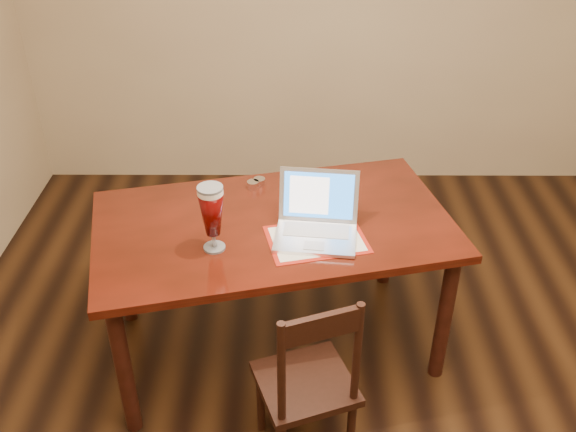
{
  "coord_description": "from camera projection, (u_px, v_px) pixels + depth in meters",
  "views": [
    {
      "loc": [
        -0.41,
        -1.82,
        2.42
      ],
      "look_at": [
        -0.42,
        0.55,
        0.89
      ],
      "focal_mm": 40.0,
      "sensor_mm": 36.0,
      "label": 1
    }
  ],
  "objects": [
    {
      "name": "room_shell",
      "position": [
        430.0,
        69.0,
        1.89
      ],
      "size": [
        4.51,
        5.01,
        2.71
      ],
      "color": "tan",
      "rests_on": "ground"
    },
    {
      "name": "dining_table",
      "position": [
        273.0,
        237.0,
        3.03
      ],
      "size": [
        1.82,
        1.28,
        1.09
      ],
      "rotation": [
        0.0,
        0.0,
        0.23
      ],
      "color": "#53150B",
      "rests_on": "ground"
    },
    {
      "name": "dining_chair",
      "position": [
        308.0,
        384.0,
        2.62
      ],
      "size": [
        0.48,
        0.47,
        0.89
      ],
      "rotation": [
        0.0,
        0.0,
        0.35
      ],
      "color": "black",
      "rests_on": "ground"
    }
  ]
}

